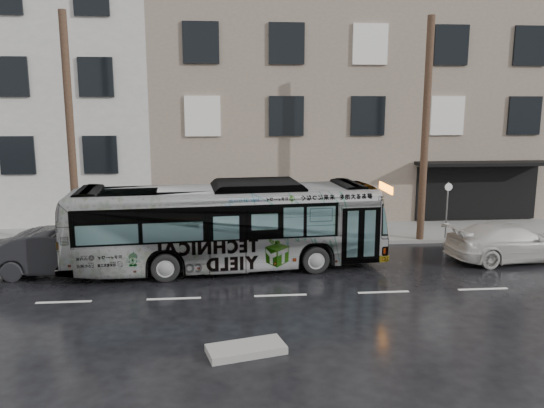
{
  "coord_description": "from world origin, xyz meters",
  "views": [
    {
      "loc": [
        -1.59,
        -17.72,
        5.69
      ],
      "look_at": [
        0.18,
        2.5,
        1.89
      ],
      "focal_mm": 35.0,
      "sensor_mm": 36.0,
      "label": 1
    }
  ],
  "objects": [
    {
      "name": "slush_pile",
      "position": [
        -1.19,
        -6.2,
        0.09
      ],
      "size": [
        1.94,
        1.22,
        0.18
      ],
      "primitive_type": "cube",
      "rotation": [
        0.0,
        0.0,
        0.25
      ],
      "color": "gray",
      "rests_on": "ground"
    },
    {
      "name": "utility_pole_rear",
      "position": [
        -7.5,
        3.3,
        4.65
      ],
      "size": [
        0.3,
        0.3,
        9.0
      ],
      "primitive_type": "cylinder",
      "color": "#513828",
      "rests_on": "sidewalk"
    },
    {
      "name": "sidewalk",
      "position": [
        0.0,
        4.9,
        0.07
      ],
      "size": [
        90.0,
        3.6,
        0.15
      ],
      "primitive_type": "cube",
      "color": "gray",
      "rests_on": "ground"
    },
    {
      "name": "white_sedan",
      "position": [
        8.89,
        0.47,
        0.7
      ],
      "size": [
        5.02,
        2.49,
        1.4
      ],
      "primitive_type": "imported",
      "rotation": [
        0.0,
        0.0,
        1.68
      ],
      "color": "#B9B5B0",
      "rests_on": "ground"
    },
    {
      "name": "utility_pole_front",
      "position": [
        6.5,
        3.3,
        4.65
      ],
      "size": [
        0.3,
        0.3,
        9.0
      ],
      "primitive_type": "cylinder",
      "color": "#513828",
      "rests_on": "sidewalk"
    },
    {
      "name": "ground",
      "position": [
        0.0,
        0.0,
        0.0
      ],
      "size": [
        120.0,
        120.0,
        0.0
      ],
      "primitive_type": "plane",
      "color": "black",
      "rests_on": "ground"
    },
    {
      "name": "bus",
      "position": [
        -1.59,
        0.43,
        1.54
      ],
      "size": [
        11.23,
        3.54,
        3.08
      ],
      "primitive_type": "imported",
      "rotation": [
        0.0,
        0.0,
        1.66
      ],
      "color": "#B2B2B2",
      "rests_on": "ground"
    },
    {
      "name": "building_taupe",
      "position": [
        5.0,
        12.7,
        5.5
      ],
      "size": [
        20.0,
        12.0,
        11.0
      ],
      "primitive_type": "cube",
      "color": "gray",
      "rests_on": "ground"
    },
    {
      "name": "sign_post",
      "position": [
        7.6,
        3.3,
        1.35
      ],
      "size": [
        0.06,
        0.06,
        2.4
      ],
      "primitive_type": "cylinder",
      "color": "slate",
      "rests_on": "sidewalk"
    },
    {
      "name": "dark_sedan",
      "position": [
        -7.21,
        0.24,
        0.77
      ],
      "size": [
        4.7,
        1.74,
        1.54
      ],
      "primitive_type": "imported",
      "rotation": [
        0.0,
        0.0,
        1.6
      ],
      "color": "black",
      "rests_on": "ground"
    }
  ]
}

